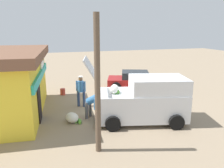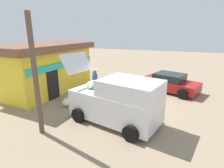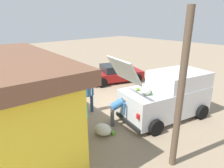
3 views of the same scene
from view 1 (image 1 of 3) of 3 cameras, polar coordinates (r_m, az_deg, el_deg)
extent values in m
plane|color=gray|center=(12.56, 1.18, -5.62)|extent=(60.00, 60.00, 0.00)
cube|color=yellow|center=(12.09, -25.49, -0.84)|extent=(6.47, 3.67, 2.82)
cube|color=#2DB7B2|center=(11.68, -17.99, 2.22)|extent=(5.90, 0.63, 0.36)
cube|color=black|center=(10.85, -18.32, -4.03)|extent=(0.90, 0.14, 2.00)
cube|color=white|center=(12.98, -17.60, 4.66)|extent=(1.50, 0.19, 0.60)
cube|color=brown|center=(11.81, -26.32, 6.78)|extent=(7.10, 4.30, 0.42)
cube|color=silver|center=(10.42, 7.49, -5.32)|extent=(2.79, 4.38, 1.24)
cube|color=silver|center=(10.31, 11.86, -0.13)|extent=(2.36, 2.87, 0.68)
cube|color=black|center=(10.70, 18.09, -0.21)|extent=(1.58, 0.46, 0.52)
cube|color=silver|center=(9.79, -5.51, 4.09)|extent=(1.79, 0.97, 0.93)
ellipsoid|color=silver|center=(10.02, 0.70, -1.16)|extent=(0.45, 0.37, 0.37)
ellipsoid|color=silver|center=(9.84, 0.41, -1.48)|extent=(0.43, 0.36, 0.36)
cylinder|color=#4F943A|center=(9.86, 1.01, -2.20)|extent=(0.22, 0.24, 0.11)
cylinder|color=#519B38|center=(9.84, 1.06, -2.10)|extent=(0.17, 0.30, 0.16)
cylinder|color=olive|center=(10.38, 0.50, -1.30)|extent=(0.26, 0.29, 0.13)
cube|color=black|center=(10.43, -3.94, -8.37)|extent=(1.77, 0.50, 0.16)
cube|color=red|center=(9.53, -4.09, -6.73)|extent=(0.15, 0.09, 0.20)
cube|color=red|center=(10.92, -4.01, -3.96)|extent=(0.15, 0.09, 0.20)
cylinder|color=black|center=(10.03, 16.35, -9.47)|extent=(0.37, 0.70, 0.66)
cylinder|color=black|center=(11.82, 13.09, -5.59)|extent=(0.37, 0.70, 0.66)
cylinder|color=black|center=(9.49, 0.23, -10.26)|extent=(0.37, 0.70, 0.66)
cylinder|color=black|center=(11.37, -0.41, -6.02)|extent=(0.37, 0.70, 0.66)
cube|color=maroon|center=(16.14, 5.95, 0.54)|extent=(3.03, 4.29, 0.58)
cube|color=#1E2328|center=(16.03, 6.00, 2.39)|extent=(2.13, 2.30, 0.49)
cylinder|color=black|center=(15.37, 11.06, -0.90)|extent=(0.43, 0.69, 0.65)
cylinder|color=black|center=(17.24, 10.19, 0.78)|extent=(0.43, 0.69, 0.65)
cylinder|color=black|center=(15.22, 1.11, -0.78)|extent=(0.43, 0.69, 0.65)
cylinder|color=black|center=(17.11, 1.33, 0.90)|extent=(0.43, 0.69, 0.65)
cylinder|color=navy|center=(12.51, -8.68, -3.81)|extent=(0.15, 0.15, 0.85)
cylinder|color=navy|center=(12.38, -7.24, -3.96)|extent=(0.15, 0.15, 0.85)
cylinder|color=#3872B2|center=(12.24, -8.08, -0.63)|extent=(0.47, 0.47, 0.61)
sphere|color=brown|center=(12.14, -8.15, 1.28)|extent=(0.23, 0.23, 0.23)
cylinder|color=silver|center=(12.11, -8.17, 1.90)|extent=(0.25, 0.25, 0.05)
cylinder|color=#3872B2|center=(12.33, -9.10, -0.49)|extent=(0.09, 0.09, 0.57)
cylinder|color=#3872B2|center=(12.14, -7.05, -0.65)|extent=(0.09, 0.09, 0.57)
cylinder|color=#4C4C51|center=(11.05, -5.72, -6.31)|extent=(0.15, 0.15, 0.81)
cylinder|color=#4C4C51|center=(10.77, -6.60, -6.88)|extent=(0.15, 0.15, 0.81)
cylinder|color=#3872B2|center=(10.61, -5.07, -4.01)|extent=(0.69, 0.73, 0.58)
sphere|color=tan|center=(10.40, -3.44, -3.20)|extent=(0.22, 0.22, 0.22)
cylinder|color=#3872B2|center=(10.75, -3.29, -4.45)|extent=(0.09, 0.09, 0.54)
cylinder|color=#3872B2|center=(10.34, -4.48, -5.23)|extent=(0.09, 0.09, 0.54)
ellipsoid|color=silver|center=(10.52, -10.28, -8.55)|extent=(0.86, 0.77, 0.46)
cylinder|color=#62A334|center=(10.50, -9.57, -9.63)|extent=(0.28, 0.20, 0.10)
cylinder|color=#5FAD32|center=(10.44, -8.33, -9.60)|extent=(0.34, 0.19, 0.14)
cylinder|color=#5BA23C|center=(10.54, -8.62, -9.34)|extent=(0.35, 0.21, 0.16)
cylinder|color=#BF3F33|center=(14.87, -12.63, -1.97)|extent=(0.33, 0.33, 0.42)
cylinder|color=brown|center=(7.35, -3.78, -0.69)|extent=(0.20, 0.20, 4.75)
camera|label=2|loc=(6.91, 59.30, 5.86)|focal=29.01mm
camera|label=3|loc=(5.53, -54.10, 10.27)|focal=31.05mm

